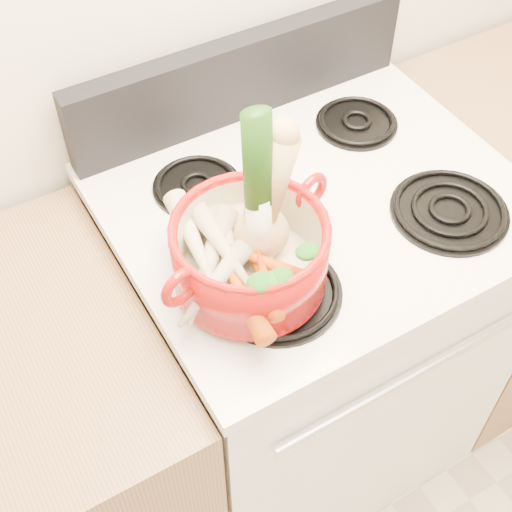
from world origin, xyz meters
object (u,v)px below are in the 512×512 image
stove_body (305,338)px  leek (260,191)px  squash (262,200)px  dutch_oven (250,254)px

stove_body → leek: (-0.19, -0.10, 0.69)m
stove_body → squash: 0.69m
stove_body → squash: (-0.18, -0.09, 0.66)m
dutch_oven → leek: leek is taller
squash → leek: 0.04m
stove_body → dutch_oven: 0.62m
stove_body → dutch_oven: dutch_oven is taller
squash → leek: (-0.01, -0.01, 0.04)m
squash → leek: size_ratio=0.77×
stove_body → leek: 0.73m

